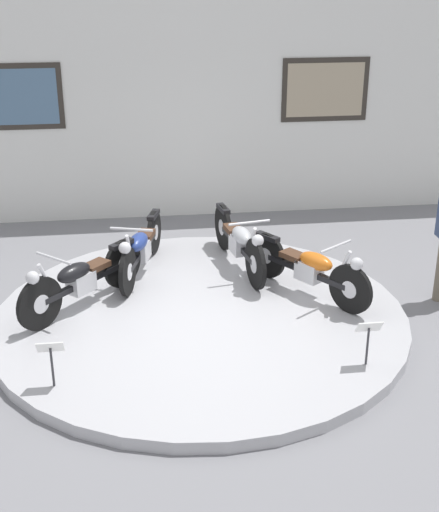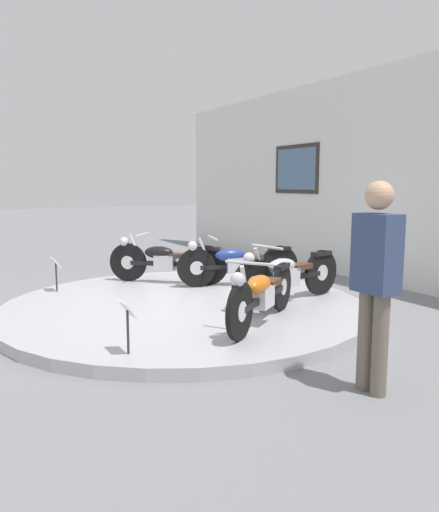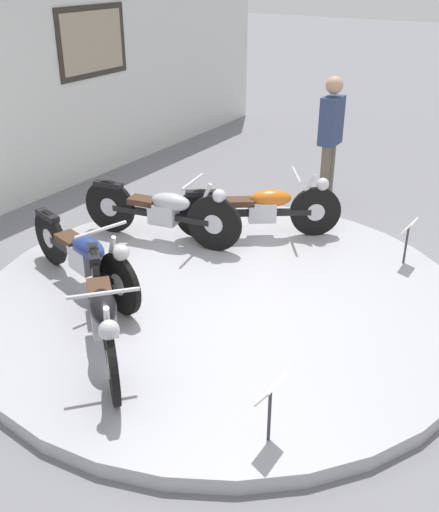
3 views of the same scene
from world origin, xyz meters
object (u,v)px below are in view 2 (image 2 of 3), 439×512
visitor_standing (376,275)px  info_placard_front_left (56,267)px  motorcycle_blue (236,262)px  motorcycle_orange (262,292)px  motorcycle_silver (287,274)px  info_placard_front_centre (127,316)px  motorcycle_black (165,260)px

visitor_standing → info_placard_front_left: bearing=-161.5°
motorcycle_blue → motorcycle_orange: motorcycle_blue is taller
motorcycle_blue → motorcycle_silver: bearing=0.1°
info_placard_front_left → info_placard_front_centre: size_ratio=1.00×
motorcycle_black → info_placard_front_centre: 3.38m
motorcycle_orange → info_placard_front_left: (-2.95, -1.65, -0.00)m
motorcycle_black → info_placard_front_centre: motorcycle_black is taller
motorcycle_black → motorcycle_orange: bearing=-0.1°
motorcycle_blue → motorcycle_orange: bearing=-24.0°
motorcycle_black → motorcycle_silver: (2.02, 0.90, 0.01)m
info_placard_front_left → visitor_standing: 4.96m
motorcycle_blue → visitor_standing: bearing=-14.7°
motorcycle_blue → info_placard_front_left: 2.72m
visitor_standing → info_placard_front_centre: bearing=-134.3°
motorcycle_silver → info_placard_front_left: 3.39m
info_placard_front_left → info_placard_front_centre: same height
motorcycle_black → motorcycle_orange: (2.75, -0.00, -0.01)m
motorcycle_silver → info_placard_front_left: bearing=-131.0°
motorcycle_black → motorcycle_orange: 2.75m
info_placard_front_centre → visitor_standing: visitor_standing is taller
motorcycle_blue → motorcycle_silver: size_ratio=0.96×
motorcycle_silver → info_placard_front_left: motorcycle_silver is taller
motorcycle_silver → visitor_standing: bearing=-21.9°
motorcycle_black → visitor_standing: (4.48, -0.09, 0.48)m
motorcycle_orange → info_placard_front_centre: 1.66m
motorcycle_silver → visitor_standing: visitor_standing is taller
info_placard_front_centre → motorcycle_silver: bearing=110.0°
motorcycle_black → info_placard_front_left: bearing=-96.8°
motorcycle_silver → info_placard_front_centre: 2.72m
motorcycle_silver → info_placard_front_centre: motorcycle_silver is taller
motorcycle_black → motorcycle_blue: 1.15m
motorcycle_blue → info_placard_front_left: motorcycle_blue is taller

